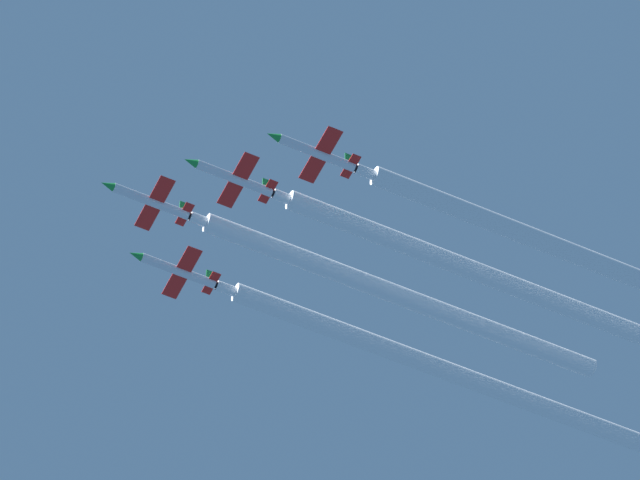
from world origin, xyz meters
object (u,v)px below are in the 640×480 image
(jet_lead, at_px, (149,200))
(jet_left_wingman, at_px, (232,177))
(jet_right_wingman, at_px, (176,270))
(jet_outer_left, at_px, (315,152))

(jet_lead, xyz_separation_m, jet_left_wingman, (-8.24, -7.67, -0.87))
(jet_lead, distance_m, jet_left_wingman, 11.29)
(jet_left_wingman, bearing_deg, jet_lead, 42.97)
(jet_left_wingman, bearing_deg, jet_right_wingman, 1.87)
(jet_left_wingman, xyz_separation_m, jet_right_wingman, (16.07, 0.53, -0.09))
(jet_right_wingman, height_order, jet_outer_left, jet_right_wingman)
(jet_left_wingman, relative_size, jet_outer_left, 1.00)
(jet_right_wingman, bearing_deg, jet_lead, 137.62)
(jet_lead, relative_size, jet_outer_left, 1.00)
(jet_lead, bearing_deg, jet_outer_left, -137.95)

